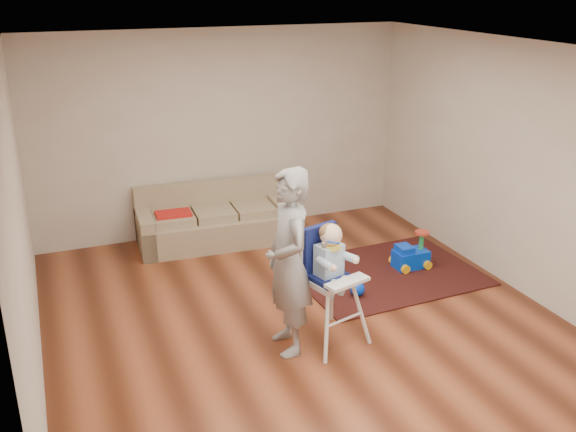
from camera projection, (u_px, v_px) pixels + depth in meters
name	position (u px, v px, depth m)	size (l,w,h in m)	color
ground	(303.00, 320.00, 6.55)	(5.50, 5.50, 0.00)	#4A2111
room_envelope	(283.00, 129.00, 6.34)	(5.04, 5.52, 2.72)	beige
sofa	(213.00, 216.00, 8.32)	(1.98, 0.90, 0.75)	tan
side_table	(155.00, 229.00, 8.31)	(0.44, 0.44, 0.44)	black
area_rug	(386.00, 273.00, 7.56)	(2.09, 1.57, 0.02)	black
ride_on_toy	(411.00, 250.00, 7.64)	(0.40, 0.29, 0.44)	#0740F2
toy_ball	(357.00, 289.00, 6.99)	(0.16, 0.16, 0.16)	#0740F2
high_chair	(330.00, 286.00, 5.99)	(0.69, 0.69, 1.21)	silver
adult	(288.00, 262.00, 5.77)	(0.64, 0.42, 1.76)	gray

